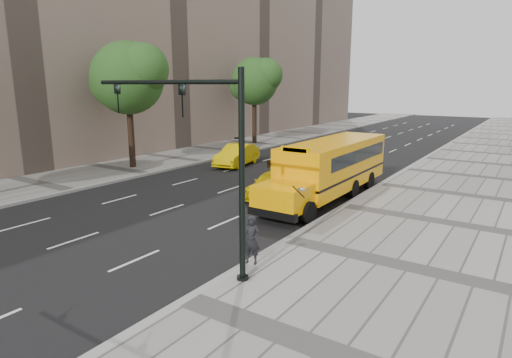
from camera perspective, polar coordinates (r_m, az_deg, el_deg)
The scene contains 12 objects.
ground at distance 24.20m, azimuth -1.61°, elevation -1.69°, with size 140.00×140.00×0.00m, color black.
sidewalk_museum at distance 20.05m, azimuth 27.77°, elevation -5.97°, with size 12.00×140.00×0.15m, color gray.
sidewalk_far at distance 31.71m, azimuth -18.04°, elevation 1.23°, with size 6.00×140.00×0.15m, color gray.
curb_museum at distance 21.38m, azimuth 11.63°, elevation -3.66°, with size 0.30×140.00×0.15m, color gray.
curb_far at distance 29.44m, azimuth -14.41°, elevation 0.62°, with size 0.30×140.00×0.15m, color gray.
tree_b at distance 31.34m, azimuth -16.66°, elevation 12.85°, with size 5.59×4.97×8.85m.
tree_c at distance 43.04m, azimuth -0.12°, elevation 12.95°, with size 5.21×4.63×8.56m.
school_bus at distance 23.19m, azimuth 10.10°, elevation 1.95°, with size 2.96×11.56×3.19m.
taxi_near at distance 22.87m, azimuth 2.32°, elevation -0.66°, with size 1.72×4.26×1.45m, color #D5B302.
taxi_far at distance 31.89m, azimuth -2.55°, elevation 3.21°, with size 1.68×4.83×1.59m, color #D5B302.
pedestrian at distance 14.11m, azimuth -0.60°, elevation -8.14°, with size 0.59×0.39×1.61m, color black.
traffic_signal at distance 13.02m, azimuth -6.97°, elevation 4.30°, with size 6.18×0.36×6.40m.
Camera 1 is at (13.62, -19.10, 5.93)m, focal length 30.00 mm.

